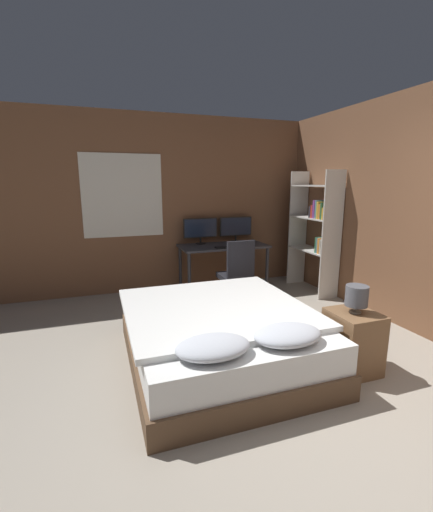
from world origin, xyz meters
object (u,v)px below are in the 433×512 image
at_px(monitor_left, 200,229).
at_px(monitor_right, 236,227).
at_px(keyboard, 229,247).
at_px(nightstand, 353,342).
at_px(desk, 223,251).
at_px(bed, 220,336).
at_px(office_chair, 237,281).
at_px(bookshelf, 318,225).
at_px(bedside_lamp, 357,296).
at_px(computer_mouse, 246,245).

xyz_separation_m(monitor_left, monitor_right, (0.61, 0.00, 0.00)).
relative_size(monitor_left, keyboard, 1.34).
height_order(nightstand, desk, desk).
xyz_separation_m(bed, office_chair, (0.74, 1.36, 0.09)).
xyz_separation_m(keyboard, bookshelf, (1.30, -0.36, 0.32)).
bearing_deg(bed, office_chair, 61.55).
bearing_deg(keyboard, desk, 90.00).
xyz_separation_m(monitor_left, bookshelf, (1.61, -0.82, 0.09)).
distance_m(monitor_right, bookshelf, 1.30).
bearing_deg(keyboard, bedside_lamp, -84.11).
bearing_deg(bedside_lamp, keyboard, 95.89).
height_order(bed, computer_mouse, computer_mouse).
relative_size(nightstand, bedside_lamp, 2.27).
distance_m(nightstand, desk, 2.70).
relative_size(desk, computer_mouse, 19.49).
distance_m(nightstand, keyboard, 2.50).
bearing_deg(monitor_left, desk, -37.15).
bearing_deg(nightstand, bed, 153.21).
relative_size(desk, monitor_left, 2.48).
distance_m(bedside_lamp, bookshelf, 2.36).
bearing_deg(bed, desk, 68.77).
height_order(desk, office_chair, office_chair).
relative_size(nightstand, bookshelf, 0.30).
xyz_separation_m(desk, computer_mouse, (0.29, -0.23, 0.11)).
bearing_deg(monitor_right, nightstand, -91.02).
distance_m(bed, computer_mouse, 2.26).
height_order(bed, office_chair, office_chair).
distance_m(bed, office_chair, 1.55).
relative_size(monitor_right, office_chair, 0.59).
xyz_separation_m(desk, office_chair, (-0.09, -0.76, -0.28)).
xyz_separation_m(monitor_left, office_chair, (0.22, -0.99, -0.60)).
height_order(nightstand, computer_mouse, computer_mouse).
bearing_deg(nightstand, computer_mouse, 88.99).
bearing_deg(bookshelf, monitor_right, 140.73).
height_order(desk, monitor_left, monitor_left).
bearing_deg(computer_mouse, keyboard, 180.00).
height_order(bedside_lamp, office_chair, office_chair).
bearing_deg(keyboard, computer_mouse, 0.00).
bearing_deg(monitor_right, bookshelf, -39.27).
bearing_deg(office_chair, computer_mouse, 54.50).
xyz_separation_m(desk, monitor_left, (-0.30, 0.23, 0.33)).
bearing_deg(bed, nightstand, -26.79).
bearing_deg(bookshelf, monitor_left, 153.03).
relative_size(nightstand, desk, 0.41).
bearing_deg(bed, bookshelf, 35.81).
relative_size(bedside_lamp, computer_mouse, 3.51).
xyz_separation_m(nightstand, monitor_left, (-0.56, 2.90, 0.68)).
height_order(computer_mouse, office_chair, office_chair).
relative_size(desk, monitor_right, 2.48).
bearing_deg(nightstand, desk, 95.39).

